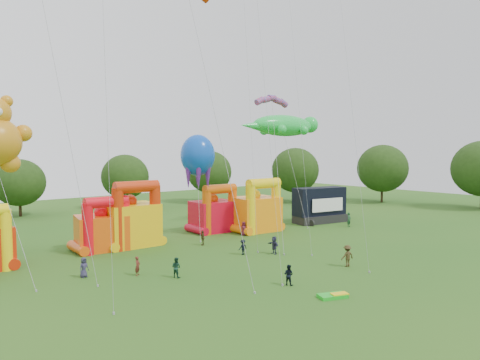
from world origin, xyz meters
TOP-DOWN VIEW (x-y plane):
  - ground at (0.00, 0.00)m, footprint 160.00×160.00m
  - tree_ring at (-1.20, 0.62)m, footprint 125.72×127.85m
  - bouncy_castle_1 at (-7.09, 28.47)m, footprint 5.52×4.71m
  - bouncy_castle_2 at (-3.86, 28.33)m, footprint 5.50×4.43m
  - bouncy_castle_3 at (7.87, 29.41)m, footprint 5.38×4.43m
  - bouncy_castle_4 at (12.23, 26.19)m, footprint 5.96×4.97m
  - stage_trailer at (23.58, 25.42)m, footprint 8.26×4.35m
  - teddy_bear_kite at (-16.61, 25.05)m, footprint 5.77×10.26m
  - gecko_kite at (20.27, 28.17)m, footprint 15.05×9.24m
  - octopus_kite at (4.48, 27.95)m, footprint 4.14×5.55m
  - parafoil_kites at (-2.87, 17.71)m, footprint 28.92×14.77m
  - diamond_kites at (2.39, 14.65)m, footprint 23.78×17.93m
  - folded_kite_bundle at (-0.05, 4.14)m, footprint 2.23×1.65m
  - spectator_0 at (-11.97, 20.05)m, footprint 0.91×0.72m
  - spectator_1 at (-8.33, 17.80)m, footprint 0.69×0.67m
  - spectator_2 at (-6.14, 15.30)m, footprint 0.89×0.99m
  - spectator_3 at (2.90, 17.71)m, footprint 0.99×0.59m
  - spectator_4 at (2.22, 23.75)m, footprint 0.74×1.03m
  - spectator_5 at (5.53, 15.99)m, footprint 0.80×1.72m
  - spectator_6 at (9.07, 25.00)m, footprint 0.97×0.81m
  - spectator_7 at (23.89, 20.53)m, footprint 0.81×0.64m
  - spectator_8 at (-0.47, 8.12)m, footprint 0.84×0.94m
  - spectator_9 at (7.35, 8.49)m, footprint 1.38×0.98m

SIDE VIEW (x-z plane):
  - ground at x=0.00m, z-range 0.00..0.00m
  - folded_kite_bundle at x=-0.05m, z-range -0.02..0.29m
  - spectator_3 at x=2.90m, z-range 0.00..1.52m
  - spectator_1 at x=-8.33m, z-range 0.00..1.59m
  - spectator_8 at x=-0.47m, z-range 0.00..1.60m
  - spectator_4 at x=2.22m, z-range 0.00..1.63m
  - spectator_0 at x=-11.97m, z-range 0.00..1.64m
  - spectator_2 at x=-6.14m, z-range 0.00..1.66m
  - spectator_6 at x=9.07m, z-range 0.00..1.70m
  - spectator_5 at x=5.53m, z-range 0.00..1.79m
  - spectator_9 at x=7.35m, z-range 0.00..1.94m
  - spectator_7 at x=23.89m, z-range 0.00..1.96m
  - bouncy_castle_1 at x=-7.09m, z-range -0.68..5.02m
  - bouncy_castle_3 at x=7.87m, z-range -0.73..5.38m
  - stage_trailer at x=23.58m, z-range -0.09..4.98m
  - bouncy_castle_4 at x=12.23m, z-range -0.83..6.01m
  - bouncy_castle_2 at x=-3.86m, z-range -0.87..6.27m
  - tree_ring at x=-1.20m, z-range 0.22..12.30m
  - octopus_kite at x=4.48m, z-range 1.14..13.46m
  - teddy_bear_kite at x=-16.61m, z-range 0.85..16.01m
  - gecko_kite at x=20.27m, z-range 1.99..17.60m
  - parafoil_kites at x=-2.87m, z-range -2.72..24.87m
  - diamond_kites at x=2.39m, z-range -5.11..38.88m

